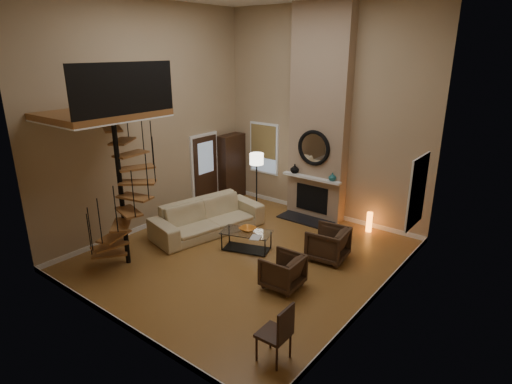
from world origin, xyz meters
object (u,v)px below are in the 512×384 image
Objects in this scene: hutch at (231,168)px; floor_lamp at (257,164)px; armchair_near at (331,245)px; side_chair at (279,331)px; armchair_far at (286,272)px; coffee_table at (246,239)px; sofa at (208,217)px; accent_lamp at (369,222)px.

floor_lamp is (1.39, -0.50, 0.46)m from hutch.
armchair_near is 0.85× the size of side_chair.
side_chair is at bearing -49.14° from floor_lamp.
armchair_far is 0.76× the size of side_chair.
coffee_table is at bearing -43.47° from hutch.
sofa reaches higher than coffee_table.
hutch is at bearing 41.38° from sofa.
armchair_near is (3.16, 0.57, -0.04)m from sofa.
coffee_table is 1.31× the size of side_chair.
floor_lamp is 3.27× the size of accent_lamp.
armchair_near is 1.93m from accent_lamp.
sofa is 3.21m from armchair_far.
hutch reaches higher than armchair_far.
hutch is at bearing 136.48° from side_chair.
side_chair reaches higher than accent_lamp.
armchair_far is at bearing -37.89° from hutch.
hutch is 0.72× the size of sofa.
sofa is at bearing 145.97° from side_chair.
side_chair is at bearing 28.59° from armchair_far.
hutch is 1.54m from floor_lamp.
side_chair is (5.35, -5.08, -0.42)m from hutch.
floor_lamp is 3.35m from accent_lamp.
hutch reaches higher than sofa.
hutch reaches higher than side_chair.
armchair_near is 1.91m from coffee_table.
coffee_table is at bearing 136.43° from side_chair.
armchair_near is 3.47m from side_chair.
armchair_near is 0.48× the size of floor_lamp.
hutch is at bearing 160.21° from floor_lamp.
coffee_table is (1.41, -0.21, -0.11)m from sofa.
sofa is 3.88× the size of armchair_far.
floor_lamp is at bearing -167.46° from accent_lamp.
armchair_near is at bearing -21.58° from hutch.
sofa is at bearing -111.33° from armchair_far.
coffee_table is at bearing -85.62° from sofa.
coffee_table is at bearing -57.77° from floor_lamp.
floor_lamp reaches higher than coffee_table.
side_chair is (0.94, -3.33, 0.17)m from armchair_near.
floor_lamp is 6.12m from side_chair.
floor_lamp is (-1.28, 2.03, 1.13)m from coffee_table.
side_chair reaches higher than coffee_table.
accent_lamp is (0.16, 3.53, -0.10)m from armchair_far.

